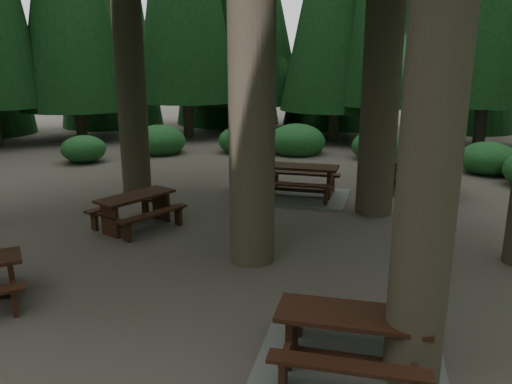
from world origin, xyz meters
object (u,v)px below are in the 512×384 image
at_px(picnic_table_d, 422,173).
at_px(picnic_table_a, 350,351).
at_px(picnic_table_b, 136,206).
at_px(picnic_table_c, 300,186).

bearing_deg(picnic_table_d, picnic_table_a, -85.18).
xyz_separation_m(picnic_table_a, picnic_table_d, (0.01, 9.36, 0.30)).
height_order(picnic_table_b, picnic_table_d, picnic_table_d).
relative_size(picnic_table_c, picnic_table_d, 1.39).
height_order(picnic_table_c, picnic_table_d, picnic_table_c).
relative_size(picnic_table_b, picnic_table_d, 1.02).
distance_m(picnic_table_a, picnic_table_c, 8.02).
relative_size(picnic_table_b, picnic_table_c, 0.73).
bearing_deg(picnic_table_a, picnic_table_d, 80.83).
bearing_deg(picnic_table_d, picnic_table_c, -142.67).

